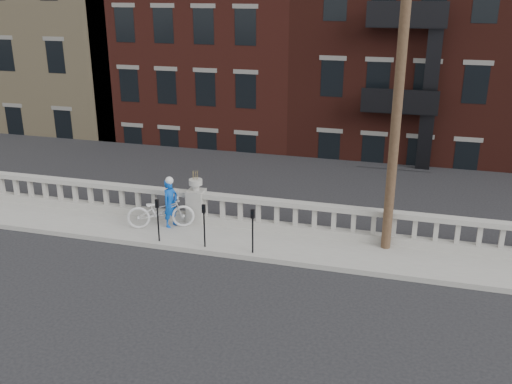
% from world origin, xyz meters
% --- Properties ---
extents(ground, '(120.00, 120.00, 0.00)m').
position_xyz_m(ground, '(0.00, 0.00, 0.00)').
color(ground, black).
rests_on(ground, ground).
extents(sidewalk, '(32.00, 2.20, 0.15)m').
position_xyz_m(sidewalk, '(0.00, 3.00, 0.07)').
color(sidewalk, gray).
rests_on(sidewalk, ground).
extents(balustrade, '(28.00, 0.34, 1.03)m').
position_xyz_m(balustrade, '(0.00, 3.95, 0.64)').
color(balustrade, gray).
rests_on(balustrade, sidewalk).
extents(planter_pedestal, '(0.55, 0.55, 1.76)m').
position_xyz_m(planter_pedestal, '(0.00, 3.95, 0.83)').
color(planter_pedestal, gray).
rests_on(planter_pedestal, sidewalk).
extents(lower_level, '(80.00, 44.00, 20.80)m').
position_xyz_m(lower_level, '(0.56, 23.04, 2.63)').
color(lower_level, '#605E59').
rests_on(lower_level, ground).
extents(utility_pole, '(1.60, 0.28, 10.00)m').
position_xyz_m(utility_pole, '(6.20, 3.60, 5.24)').
color(utility_pole, '#422D1E').
rests_on(utility_pole, sidewalk).
extents(parking_meter_b, '(0.10, 0.09, 1.36)m').
position_xyz_m(parking_meter_b, '(-0.54, 2.15, 1.00)').
color(parking_meter_b, black).
rests_on(parking_meter_b, sidewalk).
extents(parking_meter_c, '(0.10, 0.09, 1.36)m').
position_xyz_m(parking_meter_c, '(0.96, 2.15, 1.00)').
color(parking_meter_c, black).
rests_on(parking_meter_c, sidewalk).
extents(parking_meter_d, '(0.10, 0.09, 1.36)m').
position_xyz_m(parking_meter_d, '(2.46, 2.15, 1.00)').
color(parking_meter_d, black).
rests_on(parking_meter_d, sidewalk).
extents(bicycle, '(2.29, 1.51, 1.14)m').
position_xyz_m(bicycle, '(-0.93, 3.16, 0.72)').
color(bicycle, silver).
rests_on(bicycle, sidewalk).
extents(cyclist, '(0.55, 0.67, 1.59)m').
position_xyz_m(cyclist, '(-0.65, 3.35, 0.94)').
color(cyclist, '#0B47B1').
rests_on(cyclist, sidewalk).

